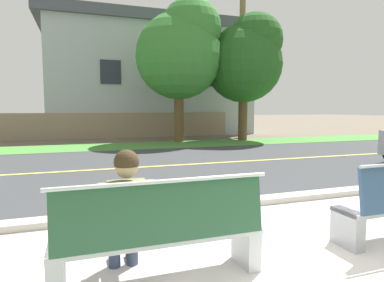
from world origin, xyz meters
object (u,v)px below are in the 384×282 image
(shade_tree_far_left, at_px, (182,50))
(shade_tree_left, at_px, (247,58))
(bench_left, at_px, (162,235))
(palm_tree_tall, at_px, (243,0))
(seated_person_olive, at_px, (126,210))

(shade_tree_far_left, relative_size, shade_tree_left, 1.07)
(bench_left, height_order, palm_tree_tall, palm_tree_tall)
(shade_tree_left, distance_m, palm_tree_tall, 3.61)
(bench_left, xyz_separation_m, seated_person_olive, (-0.29, 0.17, 0.21))
(shade_tree_far_left, distance_m, palm_tree_tall, 4.96)
(bench_left, relative_size, palm_tree_tall, 0.21)
(shade_tree_far_left, relative_size, palm_tree_tall, 0.73)
(seated_person_olive, bearing_deg, shade_tree_far_left, 70.45)
(bench_left, height_order, seated_person_olive, seated_person_olive)
(shade_tree_far_left, distance_m, shade_tree_left, 3.35)
(bench_left, relative_size, shade_tree_far_left, 0.28)
(shade_tree_left, xyz_separation_m, palm_tree_tall, (0.46, 1.37, 3.31))
(seated_person_olive, distance_m, palm_tree_tall, 17.15)
(seated_person_olive, relative_size, shade_tree_far_left, 0.18)
(shade_tree_left, bearing_deg, seated_person_olive, -122.60)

